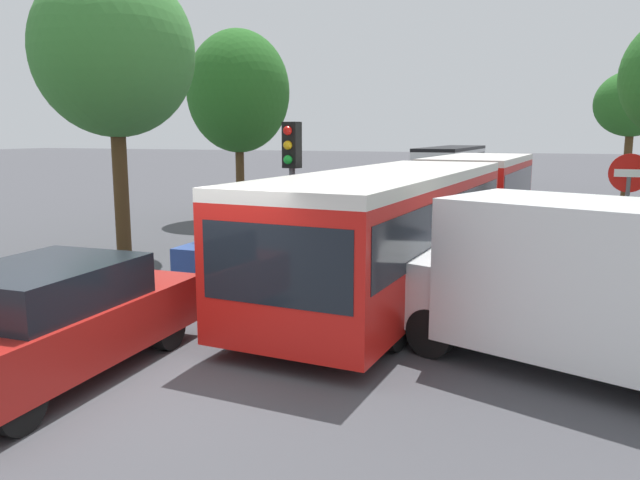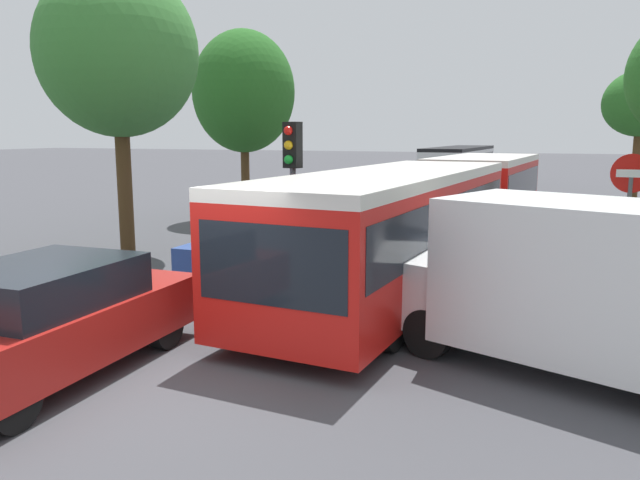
% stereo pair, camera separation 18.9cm
% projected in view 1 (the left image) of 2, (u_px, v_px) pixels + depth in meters
% --- Properties ---
extents(ground_plane, '(200.00, 200.00, 0.00)m').
position_uv_depth(ground_plane, '(176.00, 391.00, 7.80)').
color(ground_plane, '#47474C').
extents(articulated_bus, '(3.67, 16.70, 2.46)m').
position_uv_depth(articulated_bus, '(437.00, 206.00, 15.32)').
color(articulated_bus, red).
rests_on(articulated_bus, ground).
extents(city_bus_rear, '(2.79, 11.01, 2.35)m').
position_uv_depth(city_bus_rear, '(452.00, 163.00, 38.24)').
color(city_bus_rear, silver).
rests_on(city_bus_rear, ground).
extents(queued_car_red, '(1.97, 4.46, 1.54)m').
position_uv_depth(queued_car_red, '(51.00, 320.00, 8.11)').
color(queued_car_red, '#B21E19').
rests_on(queued_car_red, ground).
extents(queued_car_blue, '(1.81, 4.10, 1.41)m').
position_uv_depth(queued_car_blue, '(253.00, 244.00, 13.99)').
color(queued_car_blue, '#284799').
rests_on(queued_car_blue, ground).
extents(queued_car_graphite, '(1.86, 4.22, 1.46)m').
position_uv_depth(queued_car_graphite, '(336.00, 216.00, 18.70)').
color(queued_car_graphite, '#47474C').
rests_on(queued_car_graphite, ground).
extents(queued_car_white, '(1.96, 4.45, 1.53)m').
position_uv_depth(queued_car_white, '(386.00, 196.00, 24.24)').
color(queued_car_white, white).
rests_on(queued_car_white, ground).
extents(white_van, '(5.36, 3.53, 2.31)m').
position_uv_depth(white_van, '(589.00, 282.00, 8.22)').
color(white_van, white).
rests_on(white_van, ground).
extents(traffic_light, '(0.35, 0.38, 3.40)m').
position_uv_depth(traffic_light, '(292.00, 168.00, 12.31)').
color(traffic_light, '#56595E').
rests_on(traffic_light, ground).
extents(no_entry_sign, '(0.70, 0.08, 2.82)m').
position_uv_depth(no_entry_sign, '(626.00, 206.00, 11.34)').
color(no_entry_sign, '#56595E').
rests_on(no_entry_sign, ground).
extents(tree_left_mid, '(3.97, 3.97, 7.27)m').
position_uv_depth(tree_left_mid, '(113.00, 56.00, 15.31)').
color(tree_left_mid, '#51381E').
rests_on(tree_left_mid, ground).
extents(tree_left_far, '(3.68, 3.68, 6.84)m').
position_uv_depth(tree_left_far, '(238.00, 92.00, 22.37)').
color(tree_left_far, '#51381E').
rests_on(tree_left_far, ground).
extents(tree_right_far, '(3.23, 3.23, 5.94)m').
position_uv_depth(tree_right_far, '(632.00, 104.00, 27.65)').
color(tree_right_far, '#51381E').
rests_on(tree_right_far, ground).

